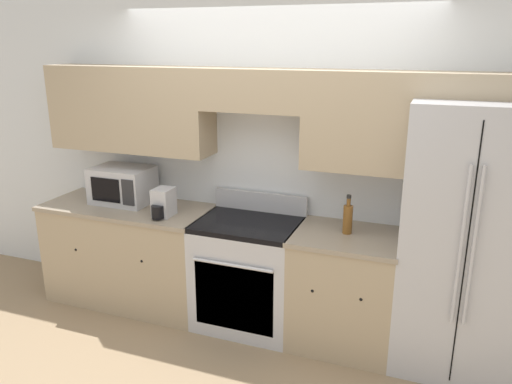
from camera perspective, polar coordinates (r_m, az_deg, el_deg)
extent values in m
plane|color=#937A5B|center=(4.03, -1.62, -16.94)|extent=(12.00, 12.00, 0.00)
cube|color=silver|center=(4.08, 1.74, 3.48)|extent=(8.00, 0.06, 2.60)
cube|color=tan|center=(4.37, -14.17, 9.20)|extent=(1.44, 0.33, 0.70)
cube|color=tan|center=(3.82, -0.11, 11.60)|extent=(0.80, 0.33, 0.32)
cube|color=tan|center=(3.61, 17.96, 7.36)|extent=(1.57, 0.33, 0.70)
cube|color=tan|center=(4.58, -14.13, -7.02)|extent=(1.44, 0.62, 0.86)
cube|color=gray|center=(4.43, -14.54, -1.74)|extent=(1.47, 0.64, 0.03)
sphere|color=black|center=(4.50, -19.87, -6.21)|extent=(0.03, 0.03, 0.03)
sphere|color=black|center=(4.13, -12.91, -7.70)|extent=(0.03, 0.03, 0.03)
cube|color=tan|center=(3.90, 10.02, -11.16)|extent=(0.76, 0.62, 0.86)
cube|color=gray|center=(3.72, 10.37, -5.08)|extent=(0.78, 0.64, 0.03)
sphere|color=black|center=(3.61, 6.47, -11.15)|extent=(0.03, 0.03, 0.03)
sphere|color=black|center=(3.55, 11.91, -11.90)|extent=(0.03, 0.03, 0.03)
cube|color=#B7B7BC|center=(4.09, -0.88, -9.53)|extent=(0.80, 0.62, 0.85)
cube|color=black|center=(3.86, -2.57, -11.97)|extent=(0.64, 0.01, 0.54)
cube|color=black|center=(3.91, -0.91, -3.69)|extent=(0.80, 0.62, 0.04)
cube|color=#B7B7BC|center=(4.13, 0.51, -1.11)|extent=(0.80, 0.04, 0.16)
cylinder|color=silver|center=(3.71, -2.79, -8.35)|extent=(0.64, 0.02, 0.02)
cube|color=#B7B7BC|center=(3.69, 22.68, -5.13)|extent=(0.82, 0.70, 1.89)
cube|color=black|center=(3.37, 22.79, -7.22)|extent=(0.01, 0.01, 1.74)
cylinder|color=#B7B7BC|center=(3.31, 22.38, -5.84)|extent=(0.02, 0.02, 1.04)
cylinder|color=#B7B7BC|center=(3.31, 23.59, -5.96)|extent=(0.02, 0.02, 1.04)
cube|color=#B7B7BC|center=(4.48, -14.98, 0.79)|extent=(0.50, 0.36, 0.31)
cube|color=black|center=(4.37, -16.83, 0.22)|extent=(0.28, 0.01, 0.20)
cube|color=#262628|center=(4.24, -14.45, -0.08)|extent=(0.11, 0.01, 0.22)
cylinder|color=brown|center=(3.70, 10.43, -3.12)|extent=(0.07, 0.07, 0.21)
cylinder|color=brown|center=(3.66, 10.55, -1.13)|extent=(0.03, 0.03, 0.06)
cylinder|color=black|center=(3.65, 10.58, -0.52)|extent=(0.03, 0.03, 0.02)
cube|color=#B7B7BC|center=(4.07, -10.50, -1.15)|extent=(0.14, 0.17, 0.23)
cylinder|color=black|center=(4.01, -11.17, -2.23)|extent=(0.10, 0.10, 0.10)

